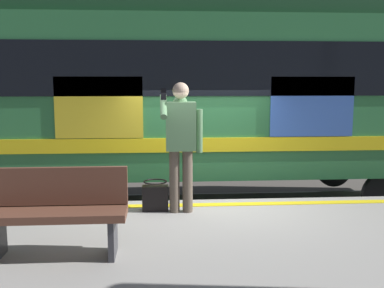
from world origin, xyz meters
TOP-DOWN VIEW (x-y plane):
  - ground_plane at (0.00, 0.00)m, footprint 25.04×25.04m
  - safety_line at (0.00, 0.30)m, footprint 13.27×0.16m
  - track_rail_near at (0.00, -1.63)m, footprint 17.61×0.08m
  - track_rail_far at (0.00, -3.06)m, footprint 17.61×0.08m
  - train_carriage at (-0.16, -2.34)m, footprint 10.19×3.05m
  - passenger at (0.34, 0.60)m, footprint 0.57×0.55m
  - handbag at (0.70, 0.51)m, footprint 0.36×0.33m
  - bench at (1.70, 2.05)m, footprint 1.45×0.44m

SIDE VIEW (x-z plane):
  - ground_plane at x=0.00m, z-range 0.00..0.00m
  - track_rail_near at x=0.00m, z-range 0.00..0.16m
  - track_rail_far at x=0.00m, z-range 0.00..0.16m
  - safety_line at x=0.00m, z-range 0.86..0.87m
  - handbag at x=0.70m, z-range 0.85..1.27m
  - bench at x=1.70m, z-range 0.90..1.80m
  - passenger at x=0.34m, z-range 1.02..2.79m
  - train_carriage at x=-0.16m, z-range 0.54..4.38m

